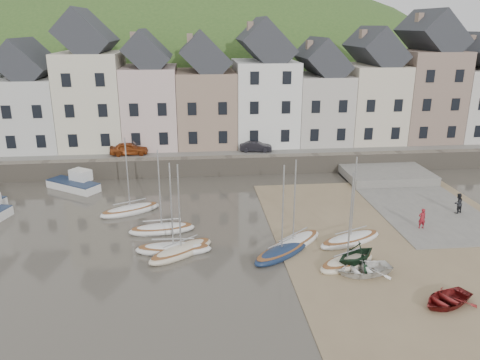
{
  "coord_description": "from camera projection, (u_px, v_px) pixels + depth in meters",
  "views": [
    {
      "loc": [
        -3.43,
        -27.71,
        14.2
      ],
      "look_at": [
        0.0,
        6.0,
        3.0
      ],
      "focal_mm": 35.25,
      "sensor_mm": 36.0,
      "label": 1
    }
  ],
  "objects": [
    {
      "name": "ground",
      "position": [
        249.0,
        252.0,
        30.96
      ],
      "size": [
        160.0,
        160.0,
        0.0
      ],
      "primitive_type": "plane",
      "color": "#433D34",
      "rests_on": "ground"
    },
    {
      "name": "quay_land",
      "position": [
        220.0,
        134.0,
        60.95
      ],
      "size": [
        90.0,
        30.0,
        1.5
      ],
      "primitive_type": "cube",
      "color": "#325120",
      "rests_on": "ground"
    },
    {
      "name": "quay_street",
      "position": [
        226.0,
        150.0,
        49.83
      ],
      "size": [
        70.0,
        7.0,
        0.1
      ],
      "primitive_type": "cube",
      "color": "slate",
      "rests_on": "quay_land"
    },
    {
      "name": "seawall",
      "position": [
        229.0,
        166.0,
        46.73
      ],
      "size": [
        70.0,
        1.2,
        1.8
      ],
      "primitive_type": "cube",
      "color": "slate",
      "rests_on": "ground"
    },
    {
      "name": "beach",
      "position": [
        410.0,
        244.0,
        32.01
      ],
      "size": [
        18.0,
        26.0,
        0.06
      ],
      "primitive_type": "cube",
      "color": "#7F6A4D",
      "rests_on": "ground"
    },
    {
      "name": "slipway",
      "position": [
        413.0,
        200.0,
        39.94
      ],
      "size": [
        8.0,
        18.0,
        0.12
      ],
      "primitive_type": "cube",
      "color": "slate",
      "rests_on": "ground"
    },
    {
      "name": "hillside",
      "position": [
        187.0,
        196.0,
        92.8
      ],
      "size": [
        134.4,
        84.0,
        84.0
      ],
      "color": "#325120",
      "rests_on": "ground"
    },
    {
      "name": "townhouse_terrace",
      "position": [
        239.0,
        91.0,
        51.5
      ],
      "size": [
        61.05,
        8.0,
        13.93
      ],
      "color": "white",
      "rests_on": "quay_land"
    },
    {
      "name": "sailboat_0",
      "position": [
        130.0,
        210.0,
        37.27
      ],
      "size": [
        5.04,
        3.52,
        6.32
      ],
      "color": "silver",
      "rests_on": "ground"
    },
    {
      "name": "sailboat_1",
      "position": [
        162.0,
        229.0,
        33.81
      ],
      "size": [
        4.86,
        2.03,
        6.32
      ],
      "color": "silver",
      "rests_on": "ground"
    },
    {
      "name": "sailboat_2",
      "position": [
        181.0,
        251.0,
        30.51
      ],
      "size": [
        4.83,
        4.2,
        6.32
      ],
      "color": "beige",
      "rests_on": "ground"
    },
    {
      "name": "sailboat_3",
      "position": [
        173.0,
        248.0,
        30.83
      ],
      "size": [
        5.07,
        1.75,
        6.32
      ],
      "color": "silver",
      "rests_on": "ground"
    },
    {
      "name": "sailboat_4",
      "position": [
        293.0,
        244.0,
        31.51
      ],
      "size": [
        5.24,
        4.78,
        6.32
      ],
      "color": "silver",
      "rests_on": "ground"
    },
    {
      "name": "sailboat_5",
      "position": [
        282.0,
        252.0,
        30.37
      ],
      "size": [
        4.76,
        4.22,
        6.32
      ],
      "color": "#162646",
      "rests_on": "ground"
    },
    {
      "name": "sailboat_6",
      "position": [
        350.0,
        239.0,
        32.14
      ],
      "size": [
        5.24,
        3.38,
        6.32
      ],
      "color": "silver",
      "rests_on": "ground"
    },
    {
      "name": "sailboat_7",
      "position": [
        347.0,
        262.0,
        29.04
      ],
      "size": [
        4.42,
        3.21,
        6.32
      ],
      "color": "beige",
      "rests_on": "ground"
    },
    {
      "name": "motorboat_2",
      "position": [
        75.0,
        183.0,
        42.6
      ],
      "size": [
        5.22,
        4.42,
        1.7
      ],
      "color": "silver",
      "rests_on": "ground"
    },
    {
      "name": "rowboat_white",
      "position": [
        364.0,
        268.0,
        27.99
      ],
      "size": [
        3.71,
        2.9,
        0.7
      ],
      "primitive_type": "imported",
      "rotation": [
        0.0,
        0.0,
        -1.42
      ],
      "color": "white",
      "rests_on": "beach"
    },
    {
      "name": "rowboat_green",
      "position": [
        356.0,
        254.0,
        28.82
      ],
      "size": [
        3.83,
        3.68,
        1.56
      ],
      "primitive_type": "imported",
      "rotation": [
        0.0,
        0.0,
        -1.06
      ],
      "color": "black",
      "rests_on": "beach"
    },
    {
      "name": "rowboat_red",
      "position": [
        447.0,
        299.0,
        24.91
      ],
      "size": [
        3.78,
        3.33,
        0.65
      ],
      "primitive_type": "imported",
      "rotation": [
        0.0,
        0.0,
        -1.15
      ],
      "color": "maroon",
      "rests_on": "beach"
    },
    {
      "name": "person_red",
      "position": [
        422.0,
        218.0,
        34.01
      ],
      "size": [
        0.58,
        0.4,
        1.53
      ],
      "primitive_type": "imported",
      "rotation": [
        0.0,
        0.0,
        3.19
      ],
      "color": "maroon",
      "rests_on": "slipway"
    },
    {
      "name": "person_dark",
      "position": [
        458.0,
        203.0,
        36.79
      ],
      "size": [
        0.97,
        0.88,
        1.62
      ],
      "primitive_type": "imported",
      "rotation": [
        0.0,
        0.0,
        3.56
      ],
      "color": "black",
      "rests_on": "slipway"
    },
    {
      "name": "car_left",
      "position": [
        129.0,
        149.0,
        47.71
      ],
      "size": [
        3.9,
        1.8,
        1.3
      ],
      "primitive_type": "imported",
      "rotation": [
        0.0,
        0.0,
        1.64
      ],
      "color": "#893913",
      "rests_on": "quay_street"
    },
    {
      "name": "car_right",
      "position": [
        256.0,
        146.0,
        48.99
      ],
      "size": [
        3.45,
        1.62,
        1.09
      ],
      "primitive_type": "imported",
      "rotation": [
        0.0,
        0.0,
        1.43
      ],
      "color": "black",
      "rests_on": "quay_street"
    }
  ]
}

